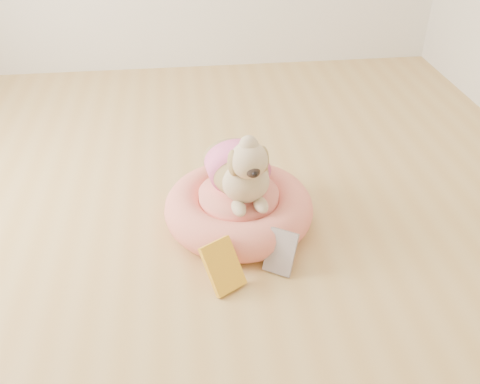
{
  "coord_description": "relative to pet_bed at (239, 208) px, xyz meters",
  "views": [
    {
      "loc": [
        -0.01,
        -1.83,
        1.56
      ],
      "look_at": [
        0.23,
        0.14,
        0.21
      ],
      "focal_mm": 40.0,
      "sensor_mm": 36.0,
      "label": 1
    }
  ],
  "objects": [
    {
      "name": "floor",
      "position": [
        -0.23,
        -0.19,
        -0.09
      ],
      "size": [
        4.5,
        4.5,
        0.0
      ],
      "primitive_type": "plane",
      "color": "tan",
      "rests_on": "ground"
    },
    {
      "name": "pet_bed",
      "position": [
        0.0,
        0.0,
        0.0
      ],
      "size": [
        0.7,
        0.7,
        0.18
      ],
      "color": "#F35F5F",
      "rests_on": "floor"
    },
    {
      "name": "book_white",
      "position": [
        0.14,
        -0.34,
        0.0
      ],
      "size": [
        0.16,
        0.15,
        0.18
      ],
      "primitive_type": "cube",
      "rotation": [
        -0.47,
        0.0,
        -0.57
      ],
      "color": "white",
      "rests_on": "floor"
    },
    {
      "name": "book_yellow",
      "position": [
        -0.11,
        -0.4,
        0.01
      ],
      "size": [
        0.2,
        0.2,
        0.19
      ],
      "primitive_type": "cube",
      "rotation": [
        -0.62,
        0.0,
        0.55
      ],
      "color": "#F3F319",
      "rests_on": "floor"
    },
    {
      "name": "dog",
      "position": [
        0.01,
        0.0,
        0.28
      ],
      "size": [
        0.4,
        0.54,
        0.36
      ],
      "primitive_type": null,
      "rotation": [
        0.0,
        0.0,
        0.13
      ],
      "color": "olive",
      "rests_on": "pet_bed"
    }
  ]
}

